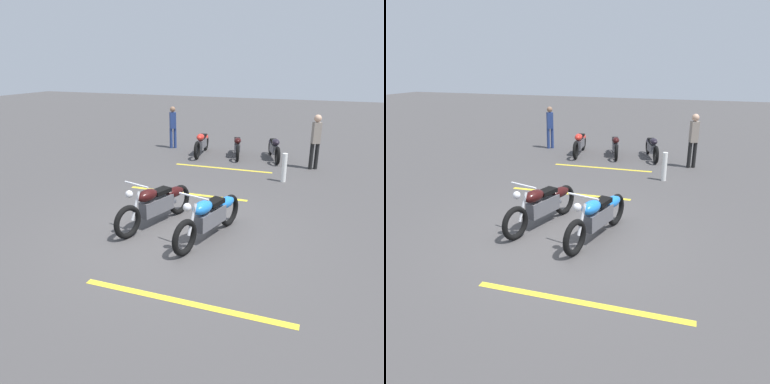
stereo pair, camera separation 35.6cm
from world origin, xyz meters
The scene contains 12 objects.
ground_plane centered at (0.00, 0.00, 0.00)m, with size 60.00×60.00×0.00m, color #474444.
motorcycle_bright_foreground centered at (0.13, -0.64, 0.46)m, with size 2.19×0.75×1.04m.
motorcycle_dark_foreground centered at (0.33, 0.61, 0.46)m, with size 2.17×0.80×1.04m.
motorcycle_row_far_left centered at (6.88, -0.67, 0.42)m, with size 1.95×0.76×0.76m.
motorcycle_row_left centered at (6.79, 0.63, 0.40)m, with size 1.89×0.65×0.73m.
motorcycle_row_center centered at (6.63, 1.93, 0.44)m, with size 2.14×0.43×0.81m.
bystander_near_row centered at (6.03, -2.08, 0.96)m, with size 0.28×0.30×1.73m.
bystander_secondary centered at (7.21, 3.37, 0.91)m, with size 0.28×0.29×1.63m.
bollard_post centered at (4.31, -1.41, 0.41)m, with size 0.14×0.14×0.83m, color white.
parking_stripe_near centered at (-1.98, -0.97, 0.00)m, with size 3.20×0.12×0.01m, color yellow.
parking_stripe_mid centered at (2.33, 0.77, 0.00)m, with size 3.20×0.12×0.01m, color yellow.
parking_stripe_far centered at (5.03, 0.64, 0.00)m, with size 3.20×0.12×0.01m, color yellow.
Camera 2 is at (-6.23, -2.40, 3.24)m, focal length 34.80 mm.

